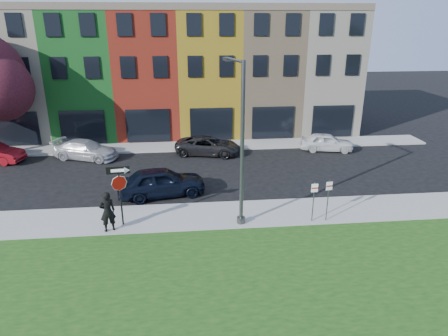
{
  "coord_description": "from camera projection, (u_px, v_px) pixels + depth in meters",
  "views": [
    {
      "loc": [
        -2.1,
        -14.94,
        9.32
      ],
      "look_at": [
        -0.2,
        4.0,
        2.24
      ],
      "focal_mm": 32.0,
      "sensor_mm": 36.0,
      "label": 1
    }
  ],
  "objects": [
    {
      "name": "parking_sign_a",
      "position": [
        314.0,
        197.0,
        19.02
      ],
      "size": [
        0.32,
        0.08,
        2.03
      ],
      "rotation": [
        0.0,
        0.0,
        -0.0
      ],
      "color": "#424447",
      "rests_on": "sidewalk_near"
    },
    {
      "name": "street_lamp",
      "position": [
        240.0,
        145.0,
        18.13
      ],
      "size": [
        0.86,
        2.54,
        7.64
      ],
      "rotation": [
        0.0,
        0.0,
        0.23
      ],
      "color": "#424447",
      "rests_on": "sidewalk_near"
    },
    {
      "name": "rowhouse_block",
      "position": [
        179.0,
        72.0,
        35.16
      ],
      "size": [
        30.0,
        10.12,
        10.0
      ],
      "color": "beige",
      "rests_on": "ground"
    },
    {
      "name": "parked_car_silver",
      "position": [
        86.0,
        150.0,
        28.31
      ],
      "size": [
        4.68,
        5.76,
        1.34
      ],
      "primitive_type": "imported",
      "rotation": [
        0.0,
        0.0,
        1.24
      ],
      "color": "#AAAAAF",
      "rests_on": "ground"
    },
    {
      "name": "stop_sign",
      "position": [
        119.0,
        184.0,
        18.38
      ],
      "size": [
        1.05,
        0.13,
        2.95
      ],
      "rotation": [
        0.0,
        0.0,
        0.08
      ],
      "color": "black",
      "rests_on": "sidewalk_near"
    },
    {
      "name": "sidewalk_far",
      "position": [
        174.0,
        147.0,
        31.07
      ],
      "size": [
        40.0,
        2.4,
        0.12
      ],
      "primitive_type": "cube",
      "color": "#999690",
      "rests_on": "ground"
    },
    {
      "name": "man",
      "position": [
        108.0,
        212.0,
        18.23
      ],
      "size": [
        1.04,
        0.96,
        1.95
      ],
      "primitive_type": "imported",
      "rotation": [
        0.0,
        0.0,
        3.53
      ],
      "color": "black",
      "rests_on": "sidewalk_near"
    },
    {
      "name": "ground",
      "position": [
        238.0,
        248.0,
        17.38
      ],
      "size": [
        120.0,
        120.0,
        0.0
      ],
      "primitive_type": "plane",
      "color": "black",
      "rests_on": "ground"
    },
    {
      "name": "parked_car_white",
      "position": [
        327.0,
        142.0,
        30.09
      ],
      "size": [
        3.15,
        4.56,
        1.34
      ],
      "primitive_type": "imported",
      "rotation": [
        0.0,
        0.0,
        1.36
      ],
      "color": "silver",
      "rests_on": "ground"
    },
    {
      "name": "parked_car_dark",
      "position": [
        208.0,
        146.0,
        29.25
      ],
      "size": [
        4.26,
        5.71,
        1.32
      ],
      "primitive_type": "imported",
      "rotation": [
        0.0,
        0.0,
        1.35
      ],
      "color": "black",
      "rests_on": "ground"
    },
    {
      "name": "sedan_near",
      "position": [
        161.0,
        182.0,
        22.28
      ],
      "size": [
        3.7,
        5.54,
        1.65
      ],
      "primitive_type": "imported",
      "rotation": [
        0.0,
        0.0,
        1.76
      ],
      "color": "black",
      "rests_on": "ground"
    },
    {
      "name": "sidewalk_near",
      "position": [
        269.0,
        213.0,
        20.35
      ],
      "size": [
        40.0,
        3.0,
        0.12
      ],
      "primitive_type": "cube",
      "color": "#999690",
      "rests_on": "ground"
    },
    {
      "name": "parking_sign_b",
      "position": [
        328.0,
        195.0,
        19.07
      ],
      "size": [
        0.32,
        0.1,
        2.12
      ],
      "rotation": [
        0.0,
        0.0,
        0.14
      ],
      "color": "#424447",
      "rests_on": "sidewalk_near"
    }
  ]
}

